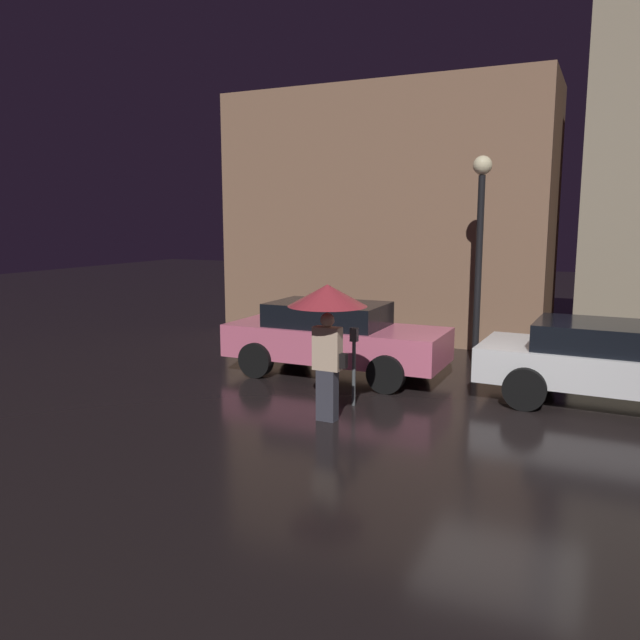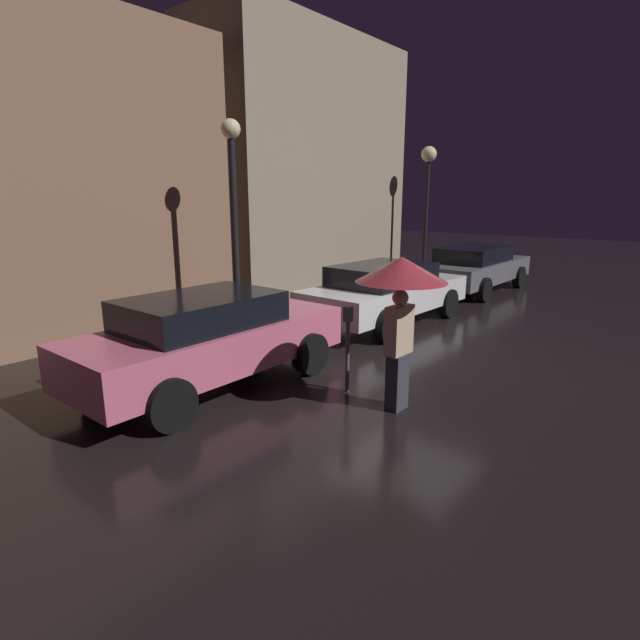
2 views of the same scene
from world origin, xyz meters
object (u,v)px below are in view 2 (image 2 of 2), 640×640
object	(u,v)px
parked_car_white	(385,291)
pedestrian_with_umbrella	(401,286)
street_lamp_far	(428,179)
street_lamp_near	(233,194)
parked_car_pink	(210,338)
parked_car_grey	(475,267)
parking_meter	(348,340)

from	to	relation	value
parked_car_white	pedestrian_with_umbrella	xyz separation A→B (m)	(-3.99, -2.71, 0.98)
street_lamp_far	street_lamp_near	bearing A→B (deg)	-177.71
parked_car_pink	street_lamp_far	xyz separation A→B (m)	(11.28, 2.40, 2.64)
pedestrian_with_umbrella	parked_car_grey	bearing A→B (deg)	18.38
street_lamp_near	street_lamp_far	size ratio (longest dim) A/B	0.97
parked_car_pink	street_lamp_far	size ratio (longest dim) A/B	0.96
pedestrian_with_umbrella	parking_meter	size ratio (longest dim) A/B	1.61
parking_meter	street_lamp_far	xyz separation A→B (m)	(10.15, 4.16, 2.60)
pedestrian_with_umbrella	parking_meter	distance (m)	1.28
pedestrian_with_umbrella	street_lamp_near	distance (m)	5.01
street_lamp_near	parked_car_white	bearing A→B (deg)	-36.35
street_lamp_near	street_lamp_far	xyz separation A→B (m)	(8.92, 0.36, 0.51)
parked_car_grey	pedestrian_with_umbrella	distance (m)	9.60
street_lamp_far	pedestrian_with_umbrella	bearing A→B (deg)	-153.72
parked_car_white	parking_meter	bearing A→B (deg)	-153.23
pedestrian_with_umbrella	street_lamp_far	size ratio (longest dim) A/B	0.47
parked_car_grey	street_lamp_far	size ratio (longest dim) A/B	1.05
parked_car_grey	street_lamp_far	distance (m)	3.69
parked_car_pink	street_lamp_near	distance (m)	3.78
parked_car_grey	pedestrian_with_umbrella	bearing A→B (deg)	-162.84
parked_car_pink	parking_meter	distance (m)	2.09
parked_car_pink	street_lamp_far	bearing A→B (deg)	12.19
pedestrian_with_umbrella	parking_meter	xyz separation A→B (m)	(0.07, 0.89, -0.91)
parked_car_grey	street_lamp_near	size ratio (longest dim) A/B	1.09
pedestrian_with_umbrella	street_lamp_near	world-z (taller)	street_lamp_near
parking_meter	street_lamp_far	distance (m)	11.28
parked_car_white	pedestrian_with_umbrella	bearing A→B (deg)	-143.96
pedestrian_with_umbrella	parking_meter	bearing A→B (deg)	87.03
street_lamp_far	parked_car_white	bearing A→B (deg)	-159.45
street_lamp_near	parked_car_grey	bearing A→B (deg)	-14.01
parked_car_pink	parked_car_white	bearing A→B (deg)	0.92
parked_car_white	street_lamp_far	distance (m)	7.17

